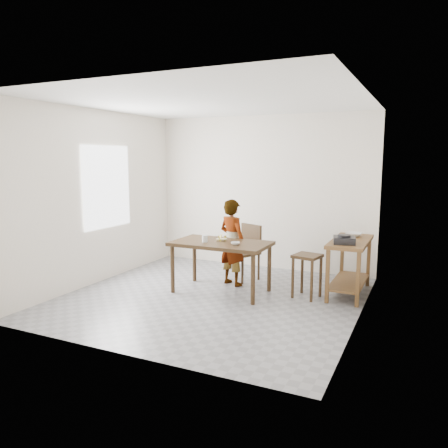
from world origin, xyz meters
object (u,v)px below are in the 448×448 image
at_px(dining_table, 221,267).
at_px(child, 232,242).
at_px(prep_counter, 349,267).
at_px(stool, 307,276).
at_px(dining_chair, 243,253).

relative_size(dining_table, child, 1.05).
height_order(prep_counter, stool, prep_counter).
distance_m(prep_counter, dining_chair, 1.69).
xyz_separation_m(prep_counter, dining_chair, (-1.69, 0.05, 0.05)).
xyz_separation_m(dining_table, prep_counter, (1.72, 0.70, 0.03)).
bearing_deg(dining_table, stool, 13.11).
distance_m(dining_chair, stool, 1.27).
bearing_deg(dining_chair, stool, 1.52).
xyz_separation_m(dining_table, child, (-0.01, 0.42, 0.29)).
height_order(prep_counter, child, child).
bearing_deg(stool, dining_table, -166.89).
relative_size(prep_counter, stool, 1.94).
bearing_deg(child, dining_table, 111.70).
distance_m(dining_table, dining_chair, 0.75).
xyz_separation_m(prep_counter, child, (-1.73, -0.28, 0.27)).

